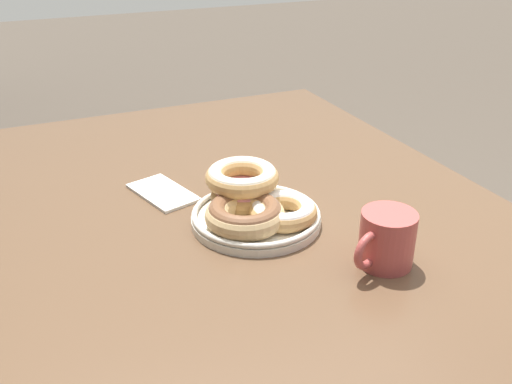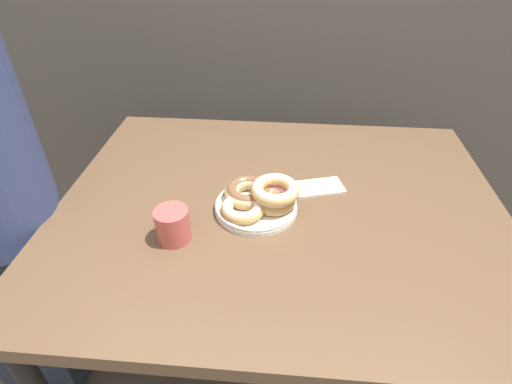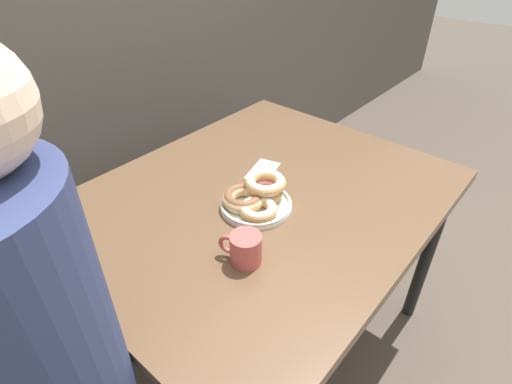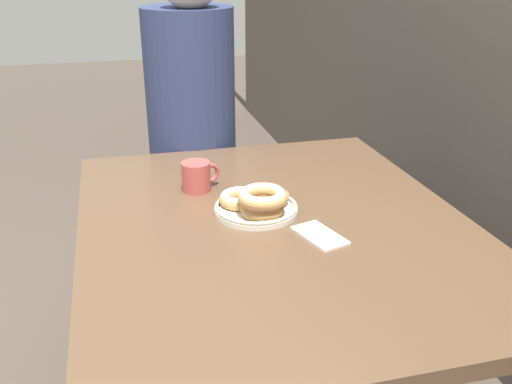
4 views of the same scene
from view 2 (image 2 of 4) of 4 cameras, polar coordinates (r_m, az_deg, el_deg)
name	(u,v)px [view 2 (image 2 of 4)]	position (r m, az deg, el deg)	size (l,w,h in m)	color
dining_table	(279,222)	(1.16, 3.36, -4.32)	(1.24, 1.00, 0.78)	brown
donut_plate	(259,198)	(1.07, 0.38, -0.93)	(0.25, 0.23, 0.09)	silver
coffee_mug	(173,224)	(1.00, -11.84, -4.47)	(0.08, 0.12, 0.09)	#B74C47
napkin	(318,187)	(1.18, 8.90, 0.70)	(0.16, 0.12, 0.01)	white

